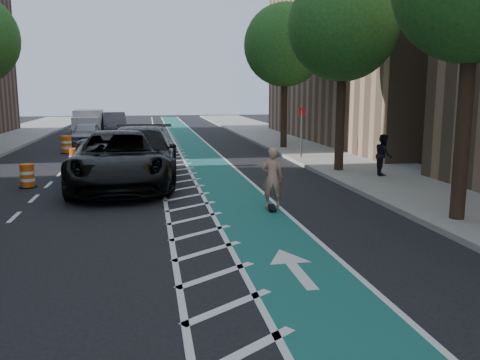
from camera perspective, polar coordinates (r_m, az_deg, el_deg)
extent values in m
plane|color=black|center=(11.95, -11.65, -6.23)|extent=(120.00, 120.00, 0.00)
cube|color=#1A5E53|center=(21.89, -3.19, 1.31)|extent=(2.00, 90.00, 0.01)
cube|color=silver|center=(21.76, -7.11, 1.19)|extent=(1.40, 90.00, 0.01)
cube|color=gray|center=(23.56, 12.71, 1.86)|extent=(5.00, 90.00, 0.15)
cube|color=gray|center=(22.73, 7.00, 1.76)|extent=(0.12, 90.00, 0.16)
cylinder|color=#382619|center=(13.77, 23.05, 4.63)|extent=(0.36, 0.36, 4.40)
cylinder|color=#382619|center=(20.92, 10.99, 6.78)|extent=(0.36, 0.36, 4.40)
sphere|color=#1C4617|center=(21.04, 11.33, 16.62)|extent=(4.20, 4.20, 4.20)
cylinder|color=#382619|center=(28.52, 5.17, 7.72)|extent=(0.36, 0.36, 4.40)
sphere|color=#1C4617|center=(28.61, 5.28, 14.94)|extent=(4.20, 4.20, 4.20)
cylinder|color=#4C4C4C|center=(24.66, 6.91, 5.02)|extent=(0.08, 0.08, 2.40)
cube|color=red|center=(24.59, 6.97, 7.57)|extent=(0.35, 0.02, 0.35)
cube|color=black|center=(14.23, 3.60, -3.08)|extent=(0.32, 0.76, 0.03)
cylinder|color=black|center=(14.47, 3.22, -3.09)|extent=(0.04, 0.06, 0.06)
cylinder|color=black|center=(14.48, 3.82, -3.08)|extent=(0.04, 0.06, 0.06)
cylinder|color=black|center=(14.00, 3.37, -3.54)|extent=(0.04, 0.06, 0.06)
cylinder|color=black|center=(14.01, 3.99, -3.53)|extent=(0.04, 0.06, 0.06)
imported|color=tan|center=(14.06, 3.64, 0.29)|extent=(0.66, 0.49, 1.67)
imported|color=black|center=(17.98, -13.50, 2.27)|extent=(3.51, 7.12, 1.94)
imported|color=black|center=(19.13, -11.25, 2.83)|extent=(3.13, 6.92, 1.97)
imported|color=#9A999F|center=(32.53, -16.87, 4.98)|extent=(1.69, 4.18, 1.42)
imported|color=#4F4F53|center=(42.49, -13.90, 6.30)|extent=(2.13, 5.01, 1.61)
imported|color=black|center=(19.87, 15.79, 2.74)|extent=(0.78, 0.89, 1.55)
cube|color=silver|center=(42.13, -16.62, 6.30)|extent=(2.02, 2.93, 1.83)
cube|color=silver|center=(39.97, -16.95, 5.78)|extent=(1.83, 1.47, 1.37)
cylinder|color=black|center=(39.74, -18.17, 5.17)|extent=(0.23, 0.64, 0.64)
cylinder|color=black|center=(39.54, -15.80, 5.27)|extent=(0.23, 0.64, 0.64)
cylinder|color=black|center=(42.99, -17.56, 5.53)|extent=(0.23, 0.64, 0.64)
cylinder|color=black|center=(42.81, -15.37, 5.62)|extent=(0.23, 0.64, 0.64)
cylinder|color=#E2550B|center=(18.97, -22.77, 0.43)|extent=(0.47, 0.47, 0.82)
cylinder|color=silver|center=(18.99, -22.74, 0.03)|extent=(0.48, 0.48, 0.11)
cylinder|color=silver|center=(18.96, -22.79, 0.78)|extent=(0.48, 0.48, 0.11)
cylinder|color=black|center=(19.04, -22.69, -0.72)|extent=(0.60, 0.60, 0.04)
cylinder|color=#DC400B|center=(21.96, -17.85, 2.14)|extent=(0.56, 0.56, 0.97)
cylinder|color=silver|center=(21.98, -17.83, 1.72)|extent=(0.57, 0.57, 0.13)
cylinder|color=silver|center=(21.94, -17.87, 2.50)|extent=(0.57, 0.57, 0.13)
cylinder|color=black|center=(22.02, -17.79, 0.94)|extent=(0.71, 0.71, 0.04)
cylinder|color=#F3600C|center=(28.80, -18.92, 3.79)|extent=(0.54, 0.54, 0.93)
cylinder|color=silver|center=(28.82, -18.90, 3.48)|extent=(0.55, 0.55, 0.12)
cylinder|color=silver|center=(28.79, -18.93, 4.05)|extent=(0.55, 0.55, 0.12)
cylinder|color=black|center=(28.85, -18.87, 2.91)|extent=(0.68, 0.68, 0.04)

